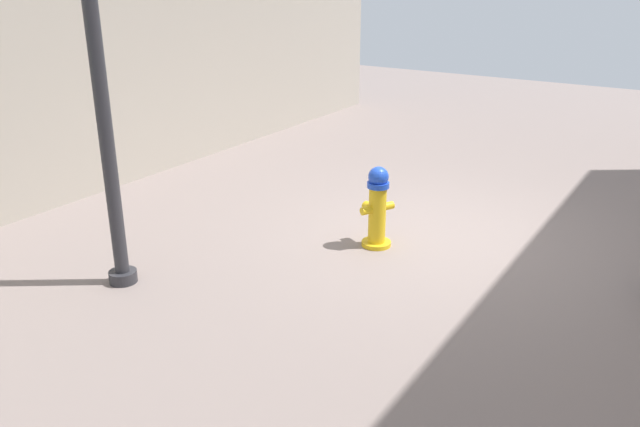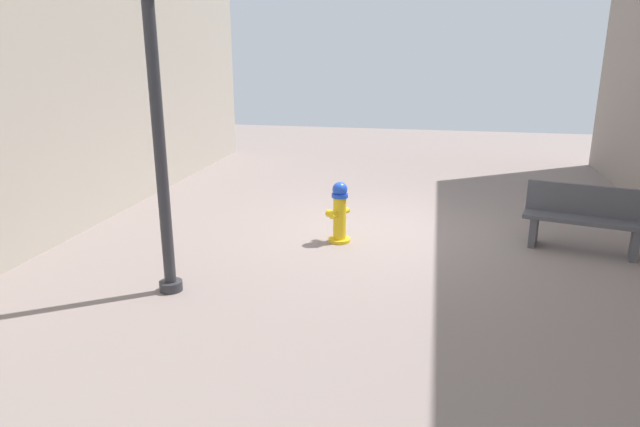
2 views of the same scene
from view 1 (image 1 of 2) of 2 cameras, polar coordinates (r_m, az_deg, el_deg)
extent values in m
plane|color=gray|center=(7.79, 10.55, -2.01)|extent=(23.40, 23.40, 0.00)
cylinder|color=gold|center=(7.44, 4.97, -2.62)|extent=(0.34, 0.34, 0.05)
cylinder|color=gold|center=(7.31, 5.05, -0.11)|extent=(0.20, 0.20, 0.65)
cylinder|color=blue|center=(7.19, 5.14, 2.53)|extent=(0.25, 0.25, 0.06)
sphere|color=blue|center=(7.16, 5.17, 3.24)|extent=(0.23, 0.23, 0.23)
cylinder|color=gold|center=(7.20, 4.13, 0.26)|extent=(0.14, 0.16, 0.09)
cylinder|color=gold|center=(7.36, 5.99, 0.66)|extent=(0.14, 0.16, 0.09)
cylinder|color=gold|center=(7.41, 4.35, 0.55)|extent=(0.18, 0.17, 0.12)
cylinder|color=#2D2D33|center=(6.87, -16.94, -5.32)|extent=(0.28, 0.28, 0.12)
cylinder|color=#2D2D33|center=(6.32, -18.59, 8.80)|extent=(0.14, 0.14, 3.32)
camera|label=2|loc=(2.69, -104.05, -7.83)|focal=31.71mm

